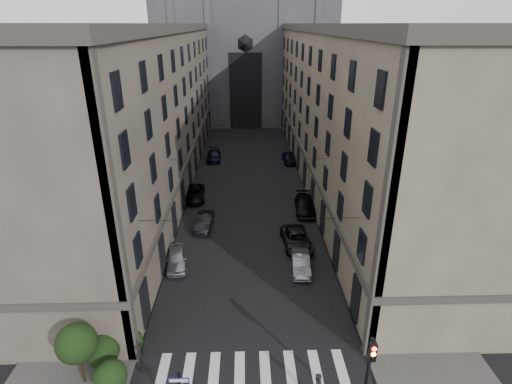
{
  "coord_description": "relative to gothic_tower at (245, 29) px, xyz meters",
  "views": [
    {
      "loc": [
        -0.3,
        -12.39,
        18.82
      ],
      "look_at": [
        0.42,
        12.26,
        8.4
      ],
      "focal_mm": 28.0,
      "sensor_mm": 36.0,
      "label": 1
    }
  ],
  "objects": [
    {
      "name": "car_right_midfar",
      "position": [
        6.16,
        -48.51,
        -17.04
      ],
      "size": [
        2.41,
        5.36,
        1.52
      ],
      "primitive_type": "imported",
      "rotation": [
        0.0,
        0.0,
        -0.05
      ],
      "color": "black",
      "rests_on": "ground"
    },
    {
      "name": "car_left_midfar",
      "position": [
        -6.2,
        -44.71,
        -17.1
      ],
      "size": [
        2.72,
        5.22,
        1.4
      ],
      "primitive_type": "imported",
      "rotation": [
        0.0,
        0.0,
        0.08
      ],
      "color": "black",
      "rests_on": "ground"
    },
    {
      "name": "car_right_midnear",
      "position": [
        4.33,
        -55.73,
        -17.08
      ],
      "size": [
        2.79,
        5.33,
        1.43
      ],
      "primitive_type": "imported",
      "rotation": [
        0.0,
        0.0,
        0.08
      ],
      "color": "black",
      "rests_on": "ground"
    },
    {
      "name": "car_left_far",
      "position": [
        -4.92,
        -30.43,
        -17.08
      ],
      "size": [
        2.2,
        5.03,
        1.44
      ],
      "primitive_type": "imported",
      "rotation": [
        0.0,
        0.0,
        0.04
      ],
      "color": "black",
      "rests_on": "ground"
    },
    {
      "name": "sidewalk_left",
      "position": [
        -10.5,
        -38.96,
        -17.72
      ],
      "size": [
        7.0,
        80.0,
        0.15
      ],
      "primitive_type": "cube",
      "color": "#383533",
      "rests_on": "ground"
    },
    {
      "name": "shrub_cluster",
      "position": [
        -8.72,
        -69.95,
        -16.0
      ],
      "size": [
        3.9,
        4.4,
        3.9
      ],
      "color": "black",
      "rests_on": "sidewalk_left"
    },
    {
      "name": "building_right",
      "position": [
        13.44,
        -38.96,
        -8.45
      ],
      "size": [
        13.6,
        60.6,
        18.85
      ],
      "color": "brown",
      "rests_on": "ground"
    },
    {
      "name": "sidewalk_right",
      "position": [
        10.5,
        -38.96,
        -17.72
      ],
      "size": [
        7.0,
        80.0,
        0.15
      ],
      "primitive_type": "cube",
      "color": "#383533",
      "rests_on": "ground"
    },
    {
      "name": "traffic_light_right",
      "position": [
        5.6,
        -73.04,
        -14.51
      ],
      "size": [
        0.34,
        0.5,
        5.2
      ],
      "color": "black",
      "rests_on": "ground"
    },
    {
      "name": "car_left_midnear",
      "position": [
        -4.41,
        -51.93,
        -17.1
      ],
      "size": [
        1.73,
        4.32,
        1.4
      ],
      "primitive_type": "imported",
      "rotation": [
        0.0,
        0.0,
        -0.06
      ],
      "color": "black",
      "rests_on": "ground"
    },
    {
      "name": "car_left_near",
      "position": [
        -6.12,
        -58.61,
        -17.08
      ],
      "size": [
        2.26,
        4.41,
        1.44
      ],
      "primitive_type": "imported",
      "rotation": [
        0.0,
        0.0,
        0.14
      ],
      "color": "gray",
      "rests_on": "ground"
    },
    {
      "name": "car_right_far",
      "position": [
        6.2,
        -31.91,
        -17.05
      ],
      "size": [
        2.04,
        4.48,
        1.49
      ],
      "primitive_type": "imported",
      "rotation": [
        0.0,
        0.0,
        0.06
      ],
      "color": "black",
      "rests_on": "ground"
    },
    {
      "name": "zebra_crossing",
      "position": [
        0.0,
        -69.96,
        -17.79
      ],
      "size": [
        11.0,
        3.2,
        0.01
      ],
      "primitive_type": "cube",
      "color": "beige",
      "rests_on": "ground"
    },
    {
      "name": "tram_wires",
      "position": [
        0.0,
        -39.33,
        -10.55
      ],
      "size": [
        14.0,
        60.0,
        0.43
      ],
      "color": "black",
      "rests_on": "ground"
    },
    {
      "name": "gothic_tower",
      "position": [
        0.0,
        0.0,
        0.0
      ],
      "size": [
        35.0,
        23.0,
        58.0
      ],
      "color": "#2D2D33",
      "rests_on": "ground"
    },
    {
      "name": "building_left",
      "position": [
        -13.44,
        -38.96,
        -8.45
      ],
      "size": [
        13.6,
        60.6,
        18.85
      ],
      "color": "#483F37",
      "rests_on": "ground"
    },
    {
      "name": "car_right_near",
      "position": [
        4.2,
        -59.54,
        -17.13
      ],
      "size": [
        1.66,
        4.14,
        1.34
      ],
      "primitive_type": "imported",
      "rotation": [
        0.0,
        0.0,
        -0.06
      ],
      "color": "gray",
      "rests_on": "ground"
    }
  ]
}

